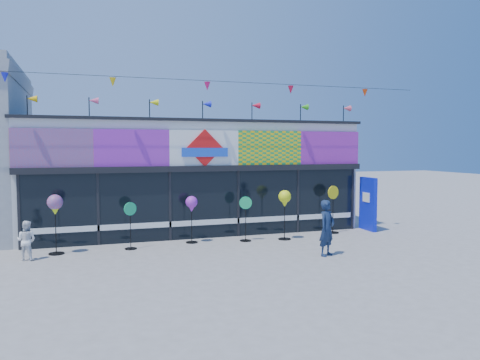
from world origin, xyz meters
name	(u,v)px	position (x,y,z in m)	size (l,w,h in m)	color
ground	(236,261)	(0.00, 0.00, 0.00)	(80.00, 80.00, 0.00)	gray
kite_shop	(189,175)	(0.00, 5.94, 2.05)	(16.00, 5.70, 5.31)	silver
blue_sign	(368,204)	(6.21, 2.98, 1.00)	(0.20, 1.00, 1.99)	#0D1CCA
spinner_0	(55,207)	(-4.72, 2.44, 1.40)	(0.44, 0.44, 1.75)	black
spinner_1	(130,224)	(-2.59, 2.45, 0.77)	(0.39, 0.37, 1.45)	black
spinner_2	(192,205)	(-0.60, 2.79, 1.23)	(0.39, 0.39, 1.54)	black
spinner_3	(246,218)	(1.16, 2.49, 0.79)	(0.41, 0.38, 1.49)	black
spinner_4	(285,200)	(2.50, 2.33, 1.34)	(0.42, 0.42, 1.68)	black
spinner_5	(333,208)	(4.66, 2.87, 0.91)	(0.48, 0.44, 1.73)	black
adult_man	(327,228)	(2.68, -0.25, 0.81)	(0.59, 0.39, 1.61)	#152544
child	(26,240)	(-5.46, 1.94, 0.55)	(0.53, 0.31, 1.10)	white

